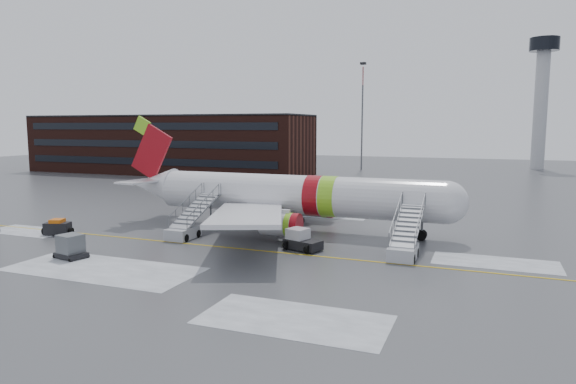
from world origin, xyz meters
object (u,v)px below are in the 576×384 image
at_px(airliner, 286,195).
at_px(pushback_tug, 301,240).
at_px(uld_container, 71,247).
at_px(baggage_tractor, 58,228).
at_px(airstair_aft, 188,226).
at_px(airstair_fwd, 405,243).

height_order(airliner, pushback_tug, airliner).
height_order(uld_container, baggage_tractor, uld_container).
relative_size(airstair_aft, pushback_tug, 2.28).
distance_m(airstair_aft, pushback_tug, 11.29).
bearing_deg(airliner, baggage_tractor, -152.34).
xyz_separation_m(airstair_fwd, uld_container, (-23.87, -9.68, -0.20)).
height_order(pushback_tug, baggage_tractor, pushback_tug).
height_order(airstair_fwd, baggage_tractor, airstair_fwd).
height_order(airliner, baggage_tractor, airliner).
height_order(airstair_fwd, uld_container, airstair_fwd).
relative_size(pushback_tug, uld_container, 1.33).
distance_m(airstair_aft, uld_container, 10.60).
bearing_deg(uld_container, airstair_aft, 65.93).
xyz_separation_m(pushback_tug, uld_container, (-15.59, -8.99, 0.10)).
distance_m(airstair_aft, baggage_tractor, 12.44).
relative_size(pushback_tug, baggage_tractor, 1.13).
xyz_separation_m(airstair_aft, pushback_tug, (11.27, -0.69, -0.30)).
bearing_deg(airstair_fwd, pushback_tug, -175.27).
height_order(airstair_fwd, airstair_aft, same).
xyz_separation_m(pushback_tug, baggage_tractor, (-23.21, -2.77, -0.14)).
xyz_separation_m(airstair_aft, baggage_tractor, (-11.94, -3.46, -0.44)).
bearing_deg(uld_container, airliner, 54.77).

